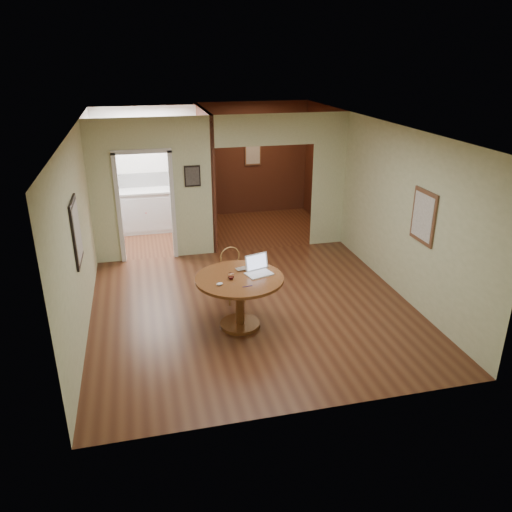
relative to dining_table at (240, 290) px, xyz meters
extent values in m
plane|color=#462214|center=(0.32, 0.46, -0.59)|extent=(5.00, 5.00, 0.00)
plane|color=white|center=(0.32, 0.46, 2.11)|extent=(5.00, 5.00, 0.00)
plane|color=beige|center=(0.32, -2.04, 0.76)|extent=(5.00, 0.00, 5.00)
plane|color=beige|center=(-2.18, 0.46, 0.76)|extent=(0.00, 5.00, 5.00)
plane|color=beige|center=(2.82, 0.46, 0.76)|extent=(0.00, 5.00, 5.00)
cube|color=beige|center=(-1.93, 2.96, 0.76)|extent=(0.50, 2.70, 0.04)
cube|color=beige|center=(-0.28, 2.96, 0.76)|extent=(0.80, 2.70, 0.04)
cube|color=beige|center=(2.47, 2.96, 0.76)|extent=(0.70, 2.70, 0.04)
plane|color=silver|center=(-1.03, 4.96, 0.76)|extent=(2.70, 0.00, 2.70)
plane|color=#391D10|center=(1.47, 5.46, 0.76)|extent=(2.70, 0.00, 2.70)
cube|color=#391D10|center=(0.12, 4.21, 0.76)|extent=(0.08, 2.50, 2.70)
cube|color=black|center=(-2.16, 0.46, 0.91)|extent=(0.03, 0.70, 0.90)
cube|color=brown|center=(2.80, -0.04, 0.91)|extent=(0.03, 0.60, 0.80)
cube|color=black|center=(-0.28, 2.94, 1.01)|extent=(0.30, 0.03, 0.40)
cube|color=silver|center=(1.47, 5.44, 0.86)|extent=(0.40, 0.03, 0.50)
cube|color=white|center=(-1.03, 4.95, 0.51)|extent=(2.00, 0.02, 0.32)
cylinder|color=brown|center=(0.00, 0.00, -0.56)|extent=(0.59, 0.59, 0.05)
cylinder|color=brown|center=(0.00, 0.00, -0.20)|extent=(0.13, 0.13, 0.69)
cylinder|color=brown|center=(0.00, 0.00, 0.18)|extent=(1.27, 1.27, 0.04)
cylinder|color=#946234|center=(0.07, 0.82, -0.18)|extent=(0.45, 0.45, 0.03)
cylinder|color=#946234|center=(-0.03, 0.66, -0.38)|extent=(0.03, 0.03, 0.40)
cylinder|color=#946234|center=(0.23, 0.72, -0.38)|extent=(0.03, 0.03, 0.40)
cylinder|color=#946234|center=(-0.09, 0.93, -0.38)|extent=(0.03, 0.03, 0.40)
cylinder|color=#946234|center=(0.17, 0.98, -0.38)|extent=(0.03, 0.03, 0.40)
cylinder|color=#946234|center=(-0.11, 0.92, -0.01)|extent=(0.02, 0.02, 0.32)
cylinder|color=#946234|center=(0.19, 0.99, -0.01)|extent=(0.02, 0.02, 0.32)
torus|color=#946234|center=(0.04, 0.96, 0.13)|extent=(0.34, 0.10, 0.35)
cube|color=silver|center=(0.30, 0.03, 0.21)|extent=(0.42, 0.35, 0.02)
cube|color=silver|center=(0.30, 0.00, 0.22)|extent=(0.33, 0.22, 0.00)
cube|color=silver|center=(0.30, 0.18, 0.34)|extent=(0.37, 0.17, 0.24)
cube|color=gray|center=(0.30, 0.17, 0.34)|extent=(0.32, 0.14, 0.20)
imported|color=silver|center=(0.16, 0.22, 0.22)|extent=(0.34, 0.26, 0.02)
ellipsoid|color=silver|center=(-0.32, -0.19, 0.23)|extent=(0.11, 0.08, 0.04)
cylinder|color=#0D0B51|center=(0.04, -0.32, 0.21)|extent=(0.14, 0.02, 0.01)
cube|color=silver|center=(-1.03, 4.66, -0.14)|extent=(2.00, 0.55, 0.90)
cube|color=silver|center=(-1.03, 4.66, 0.33)|extent=(2.06, 0.60, 0.04)
sphere|color=#B20C0C|center=(-1.18, 4.37, -0.09)|extent=(0.03, 0.03, 0.03)
sphere|color=#B20C0C|center=(-0.18, 4.37, -0.09)|extent=(0.03, 0.03, 0.03)
ellipsoid|color=#B8AF87|center=(-0.35, 4.66, 0.52)|extent=(0.40, 0.37, 0.33)
camera|label=1|loc=(-1.27, -6.33, 3.19)|focal=35.00mm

